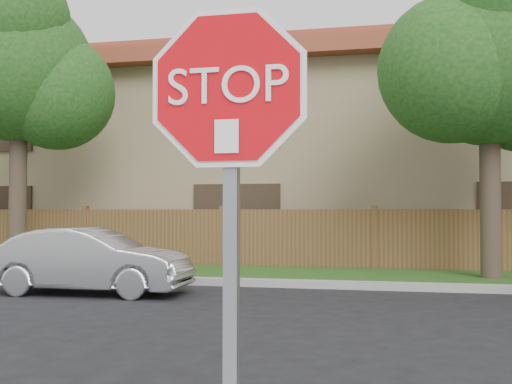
# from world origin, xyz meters

# --- Properties ---
(far_curb) EXTENTS (70.00, 0.30, 0.15)m
(far_curb) POSITION_xyz_m (0.00, 8.15, 0.07)
(far_curb) COLOR gray
(far_curb) RESTS_ON ground
(grass_strip) EXTENTS (70.00, 3.00, 0.12)m
(grass_strip) POSITION_xyz_m (0.00, 9.80, 0.06)
(grass_strip) COLOR #1E4714
(grass_strip) RESTS_ON ground
(fence) EXTENTS (70.00, 0.12, 1.60)m
(fence) POSITION_xyz_m (0.00, 11.40, 0.80)
(fence) COLOR brown
(fence) RESTS_ON ground
(apartment_building) EXTENTS (35.20, 9.20, 7.20)m
(apartment_building) POSITION_xyz_m (0.00, 17.00, 3.53)
(apartment_building) COLOR #98885E
(apartment_building) RESTS_ON ground
(tree_left) EXTENTS (4.80, 3.90, 7.78)m
(tree_left) POSITION_xyz_m (-8.98, 9.57, 5.22)
(tree_left) COLOR #382B21
(tree_left) RESTS_ON ground
(tree_mid) EXTENTS (4.80, 3.90, 7.35)m
(tree_mid) POSITION_xyz_m (2.52, 9.57, 4.87)
(tree_mid) COLOR #382B21
(tree_mid) RESTS_ON ground
(stop_sign) EXTENTS (1.01, 0.13, 2.55)m
(stop_sign) POSITION_xyz_m (-0.45, -1.48, 1.83)
(stop_sign) COLOR gray
(stop_sign) RESTS_ON sidewalk_near
(sedan_left) EXTENTS (3.82, 1.40, 1.25)m
(sedan_left) POSITION_xyz_m (-5.23, 6.39, 0.63)
(sedan_left) COLOR #ABACB0
(sedan_left) RESTS_ON ground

